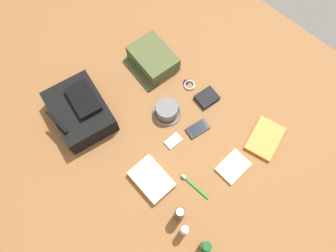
# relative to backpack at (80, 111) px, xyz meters

# --- Properties ---
(ground_plane) EXTENTS (2.64, 2.02, 0.02)m
(ground_plane) POSITION_rel_backpack_xyz_m (-0.37, -0.26, -0.07)
(ground_plane) COLOR brown
(ground_plane) RESTS_ON ground
(backpack) EXTENTS (0.39, 0.33, 0.14)m
(backpack) POSITION_rel_backpack_xyz_m (0.00, 0.00, 0.00)
(backpack) COLOR black
(backpack) RESTS_ON ground_plane
(toiletry_pouch) EXTENTS (0.27, 0.26, 0.09)m
(toiletry_pouch) POSITION_rel_backpack_xyz_m (-0.03, -0.48, -0.02)
(toiletry_pouch) COLOR #47512D
(toiletry_pouch) RESTS_ON ground_plane
(bucket_hat) EXTENTS (0.15, 0.15, 0.07)m
(bucket_hat) POSITION_rel_backpack_xyz_m (-0.30, -0.32, -0.03)
(bucket_hat) COLOR slate
(bucket_hat) RESTS_ON ground_plane
(shampoo_bottle) EXTENTS (0.05, 0.05, 0.12)m
(shampoo_bottle) POSITION_rel_backpack_xyz_m (-0.88, 0.04, -0.00)
(shampoo_bottle) COLOR #19471E
(shampoo_bottle) RESTS_ON ground_plane
(toothpaste_tube) EXTENTS (0.03, 0.03, 0.12)m
(toothpaste_tube) POSITION_rel_backpack_xyz_m (-0.77, 0.05, -0.00)
(toothpaste_tube) COLOR white
(toothpaste_tube) RESTS_ON ground_plane
(cologne_bottle) EXTENTS (0.05, 0.05, 0.15)m
(cologne_bottle) POSITION_rel_backpack_xyz_m (-0.71, 0.02, 0.01)
(cologne_bottle) COLOR #473319
(cologne_bottle) RESTS_ON ground_plane
(paperback_novel) EXTENTS (0.18, 0.23, 0.02)m
(paperback_novel) POSITION_rel_backpack_xyz_m (-0.76, -0.56, -0.05)
(paperback_novel) COLOR orange
(paperback_novel) RESTS_ON ground_plane
(cell_phone) EXTENTS (0.09, 0.13, 0.01)m
(cell_phone) POSITION_rel_backpack_xyz_m (-0.48, -0.36, -0.05)
(cell_phone) COLOR black
(cell_phone) RESTS_ON ground_plane
(media_player) EXTENTS (0.06, 0.09, 0.01)m
(media_player) POSITION_rel_backpack_xyz_m (-0.43, -0.23, -0.06)
(media_player) COLOR #B7B7BC
(media_player) RESTS_ON ground_plane
(wristwatch) EXTENTS (0.07, 0.06, 0.01)m
(wristwatch) POSITION_rel_backpack_xyz_m (-0.27, -0.52, -0.06)
(wristwatch) COLOR #99999E
(wristwatch) RESTS_ON ground_plane
(toothbrush) EXTENTS (0.17, 0.02, 0.02)m
(toothbrush) POSITION_rel_backpack_xyz_m (-0.66, -0.13, -0.05)
(toothbrush) COLOR #198C33
(toothbrush) RESTS_ON ground_plane
(wallet) EXTENTS (0.11, 0.12, 0.02)m
(wallet) POSITION_rel_backpack_xyz_m (-0.40, -0.52, -0.05)
(wallet) COLOR black
(wallet) RESTS_ON ground_plane
(notepad) EXTENTS (0.12, 0.15, 0.02)m
(notepad) POSITION_rel_backpack_xyz_m (-0.74, -0.33, -0.05)
(notepad) COLOR beige
(notepad) RESTS_ON ground_plane
(folded_towel) EXTENTS (0.21, 0.15, 0.04)m
(folded_towel) POSITION_rel_backpack_xyz_m (-0.50, -0.01, -0.04)
(folded_towel) COLOR beige
(folded_towel) RESTS_ON ground_plane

